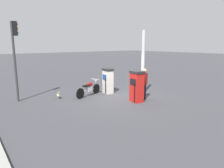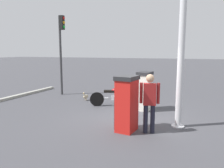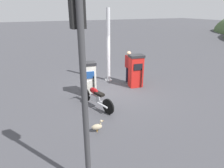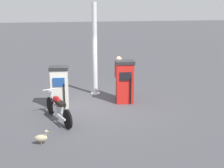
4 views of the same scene
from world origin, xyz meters
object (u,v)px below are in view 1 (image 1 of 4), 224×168
(fuel_pump_far, at_px, (137,86))
(fuel_pump_near, at_px, (108,81))
(motorcycle_near_pump, at_px, (89,88))
(attendant_person, at_px, (144,82))
(canopy_support_pole, at_px, (143,64))
(wandering_duck, at_px, (58,95))
(roadside_traffic_light, at_px, (15,48))

(fuel_pump_far, bearing_deg, fuel_pump_near, -90.00)
(fuel_pump_far, bearing_deg, motorcycle_near_pump, -63.76)
(attendant_person, relative_size, canopy_support_pole, 0.45)
(fuel_pump_far, distance_m, wandering_duck, 4.41)
(fuel_pump_near, relative_size, roadside_traffic_light, 0.37)
(fuel_pump_far, bearing_deg, roadside_traffic_light, -40.21)
(fuel_pump_near, distance_m, wandering_duck, 3.13)
(fuel_pump_far, relative_size, roadside_traffic_light, 0.40)
(motorcycle_near_pump, distance_m, wandering_duck, 1.79)
(fuel_pump_far, distance_m, attendant_person, 0.68)
(fuel_pump_near, relative_size, motorcycle_near_pump, 0.77)
(fuel_pump_near, relative_size, fuel_pump_far, 0.94)
(motorcycle_near_pump, xyz_separation_m, canopy_support_pole, (-2.72, 1.74, 1.38))
(attendant_person, bearing_deg, fuel_pump_far, 5.58)
(fuel_pump_near, distance_m, motorcycle_near_pump, 1.35)
(fuel_pump_far, relative_size, wandering_duck, 3.90)
(roadside_traffic_light, height_order, canopy_support_pole, roadside_traffic_light)
(roadside_traffic_light, relative_size, canopy_support_pole, 1.09)
(fuel_pump_near, bearing_deg, canopy_support_pole, 131.84)
(fuel_pump_far, bearing_deg, wandering_duck, -46.81)
(attendant_person, bearing_deg, fuel_pump_near, -74.77)
(roadside_traffic_light, bearing_deg, fuel_pump_far, 139.79)
(fuel_pump_near, height_order, motorcycle_near_pump, fuel_pump_near)
(canopy_support_pole, bearing_deg, fuel_pump_far, 32.44)
(wandering_duck, height_order, roadside_traffic_light, roadside_traffic_light)
(fuel_pump_near, height_order, canopy_support_pole, canopy_support_pole)
(fuel_pump_near, relative_size, attendant_person, 0.90)
(fuel_pump_near, bearing_deg, attendant_person, 105.23)
(motorcycle_near_pump, height_order, wandering_duck, motorcycle_near_pump)
(wandering_duck, distance_m, canopy_support_pole, 5.23)
(fuel_pump_far, xyz_separation_m, motorcycle_near_pump, (1.30, -2.64, -0.38))
(fuel_pump_near, xyz_separation_m, wandering_duck, (2.99, -0.70, -0.58))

